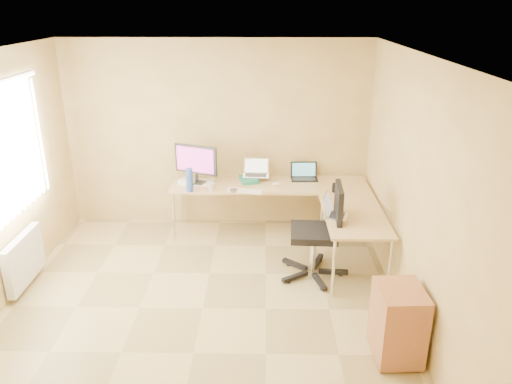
{
  "coord_description": "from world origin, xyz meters",
  "views": [
    {
      "loc": [
        0.64,
        -4.45,
        3.05
      ],
      "look_at": [
        0.55,
        1.1,
        0.9
      ],
      "focal_mm": 34.83,
      "sensor_mm": 36.0,
      "label": 1
    }
  ],
  "objects_px": {
    "laptop_black": "(304,172)",
    "mug": "(211,187)",
    "monitor": "(196,164)",
    "office_chair": "(314,237)",
    "desk_main": "(270,209)",
    "cabinet": "(398,323)",
    "keyboard": "(245,191)",
    "laptop_center": "(256,168)",
    "desk_return": "(352,242)",
    "desk_fan": "(188,169)",
    "water_bottle": "(189,180)",
    "laptop_return": "(336,208)"
  },
  "relations": [
    {
      "from": "mug",
      "to": "cabinet",
      "type": "bearing_deg",
      "value": -50.57
    },
    {
      "from": "desk_return",
      "to": "laptop_black",
      "type": "relative_size",
      "value": 3.57
    },
    {
      "from": "laptop_center",
      "to": "cabinet",
      "type": "bearing_deg",
      "value": -61.92
    },
    {
      "from": "monitor",
      "to": "laptop_black",
      "type": "distance_m",
      "value": 1.49
    },
    {
      "from": "water_bottle",
      "to": "laptop_return",
      "type": "height_order",
      "value": "water_bottle"
    },
    {
      "from": "desk_main",
      "to": "mug",
      "type": "bearing_deg",
      "value": -161.34
    },
    {
      "from": "laptop_center",
      "to": "keyboard",
      "type": "bearing_deg",
      "value": -103.52
    },
    {
      "from": "office_chair",
      "to": "desk_return",
      "type": "bearing_deg",
      "value": 18.61
    },
    {
      "from": "desk_main",
      "to": "monitor",
      "type": "xyz_separation_m",
      "value": [
        -0.99,
        0.01,
        0.63
      ]
    },
    {
      "from": "monitor",
      "to": "desk_fan",
      "type": "relative_size",
      "value": 2.16
    },
    {
      "from": "desk_main",
      "to": "laptop_center",
      "type": "relative_size",
      "value": 7.42
    },
    {
      "from": "laptop_return",
      "to": "office_chair",
      "type": "relative_size",
      "value": 0.28
    },
    {
      "from": "laptop_center",
      "to": "office_chair",
      "type": "bearing_deg",
      "value": -59.75
    },
    {
      "from": "laptop_black",
      "to": "keyboard",
      "type": "relative_size",
      "value": 0.79
    },
    {
      "from": "desk_main",
      "to": "desk_fan",
      "type": "height_order",
      "value": "desk_fan"
    },
    {
      "from": "mug",
      "to": "laptop_center",
      "type": "bearing_deg",
      "value": 36.73
    },
    {
      "from": "laptop_center",
      "to": "desk_fan",
      "type": "distance_m",
      "value": 0.93
    },
    {
      "from": "monitor",
      "to": "laptop_center",
      "type": "distance_m",
      "value": 0.82
    },
    {
      "from": "laptop_center",
      "to": "cabinet",
      "type": "distance_m",
      "value": 3.09
    },
    {
      "from": "water_bottle",
      "to": "cabinet",
      "type": "relative_size",
      "value": 0.46
    },
    {
      "from": "laptop_black",
      "to": "office_chair",
      "type": "bearing_deg",
      "value": -91.08
    },
    {
      "from": "monitor",
      "to": "office_chair",
      "type": "height_order",
      "value": "monitor"
    },
    {
      "from": "desk_return",
      "to": "laptop_black",
      "type": "xyz_separation_m",
      "value": [
        -0.5,
        1.18,
        0.48
      ]
    },
    {
      "from": "desk_main",
      "to": "desk_return",
      "type": "xyz_separation_m",
      "value": [
        0.98,
        -1.0,
        0.0
      ]
    },
    {
      "from": "mug",
      "to": "desk_fan",
      "type": "height_order",
      "value": "desk_fan"
    },
    {
      "from": "desk_return",
      "to": "keyboard",
      "type": "relative_size",
      "value": 2.82
    },
    {
      "from": "desk_main",
      "to": "cabinet",
      "type": "bearing_deg",
      "value": -66.35
    },
    {
      "from": "office_chair",
      "to": "mug",
      "type": "bearing_deg",
      "value": 148.45
    },
    {
      "from": "laptop_black",
      "to": "desk_fan",
      "type": "bearing_deg",
      "value": 177.29
    },
    {
      "from": "monitor",
      "to": "keyboard",
      "type": "height_order",
      "value": "monitor"
    },
    {
      "from": "cabinet",
      "to": "laptop_black",
      "type": "bearing_deg",
      "value": 100.21
    },
    {
      "from": "desk_main",
      "to": "mug",
      "type": "relative_size",
      "value": 25.18
    },
    {
      "from": "monitor",
      "to": "cabinet",
      "type": "relative_size",
      "value": 0.92
    },
    {
      "from": "mug",
      "to": "laptop_return",
      "type": "distance_m",
      "value": 1.73
    },
    {
      "from": "office_chair",
      "to": "keyboard",
      "type": "bearing_deg",
      "value": 137.5
    },
    {
      "from": "laptop_black",
      "to": "mug",
      "type": "relative_size",
      "value": 3.46
    },
    {
      "from": "monitor",
      "to": "water_bottle",
      "type": "distance_m",
      "value": 0.33
    },
    {
      "from": "laptop_center",
      "to": "mug",
      "type": "bearing_deg",
      "value": -140.85
    },
    {
      "from": "water_bottle",
      "to": "desk_fan",
      "type": "bearing_deg",
      "value": 99.71
    },
    {
      "from": "desk_fan",
      "to": "water_bottle",
      "type": "bearing_deg",
      "value": -100.19
    },
    {
      "from": "laptop_center",
      "to": "mug",
      "type": "xyz_separation_m",
      "value": [
        -0.58,
        -0.43,
        -0.12
      ]
    },
    {
      "from": "desk_main",
      "to": "desk_fan",
      "type": "bearing_deg",
      "value": 169.93
    },
    {
      "from": "monitor",
      "to": "laptop_return",
      "type": "xyz_separation_m",
      "value": [
        1.74,
        -1.09,
        -0.16
      ]
    },
    {
      "from": "desk_return",
      "to": "mug",
      "type": "height_order",
      "value": "mug"
    },
    {
      "from": "desk_return",
      "to": "water_bottle",
      "type": "height_order",
      "value": "water_bottle"
    },
    {
      "from": "monitor",
      "to": "office_chair",
      "type": "bearing_deg",
      "value": -13.93
    },
    {
      "from": "mug",
      "to": "laptop_black",
      "type": "bearing_deg",
      "value": 19.39
    },
    {
      "from": "water_bottle",
      "to": "cabinet",
      "type": "distance_m",
      "value": 3.18
    },
    {
      "from": "cabinet",
      "to": "monitor",
      "type": "bearing_deg",
      "value": 126.29
    },
    {
      "from": "desk_main",
      "to": "laptop_return",
      "type": "relative_size",
      "value": 8.34
    }
  ]
}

